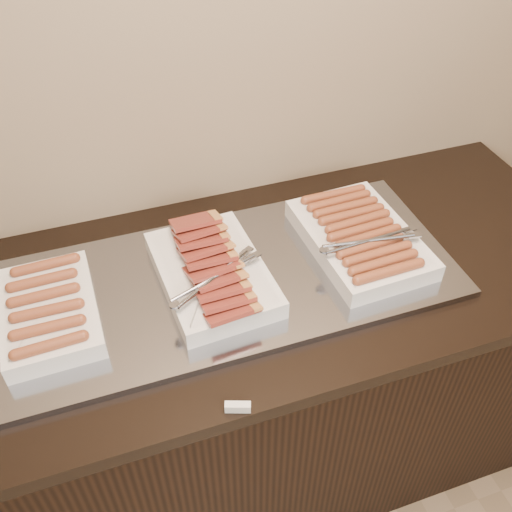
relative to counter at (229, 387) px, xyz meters
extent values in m
cube|color=#9E896B|center=(0.00, 0.37, 0.95)|extent=(6.00, 0.05, 2.80)
cube|color=black|center=(0.00, 0.00, -0.02)|extent=(2.00, 0.70, 0.86)
cube|color=black|center=(0.00, 0.00, 0.43)|extent=(2.06, 0.76, 0.04)
cube|color=gray|center=(-0.01, 0.00, 0.46)|extent=(1.20, 0.50, 0.02)
cube|color=silver|center=(-0.41, 0.00, 0.49)|extent=(0.22, 0.32, 0.05)
cylinder|color=#9A502F|center=(-0.42, -0.13, 0.52)|extent=(0.14, 0.03, 0.03)
cylinder|color=#9A502F|center=(-0.42, -0.08, 0.52)|extent=(0.14, 0.03, 0.03)
cylinder|color=#9A502F|center=(-0.41, -0.03, 0.52)|extent=(0.14, 0.03, 0.03)
cylinder|color=#9A502F|center=(-0.42, 0.03, 0.52)|extent=(0.14, 0.03, 0.03)
cylinder|color=#9A502F|center=(-0.42, 0.08, 0.52)|extent=(0.14, 0.03, 0.03)
cylinder|color=#9A502F|center=(-0.41, 0.13, 0.52)|extent=(0.14, 0.03, 0.03)
cube|color=silver|center=(-0.03, 0.00, 0.49)|extent=(0.27, 0.38, 0.05)
cube|color=maroon|center=(-0.03, -0.15, 0.52)|extent=(0.13, 0.10, 0.04)
cube|color=maroon|center=(-0.02, -0.12, 0.52)|extent=(0.13, 0.09, 0.04)
cube|color=maroon|center=(-0.03, -0.08, 0.52)|extent=(0.13, 0.09, 0.04)
cube|color=maroon|center=(-0.02, -0.05, 0.53)|extent=(0.13, 0.10, 0.04)
cube|color=maroon|center=(-0.03, -0.02, 0.53)|extent=(0.13, 0.10, 0.04)
cube|color=maroon|center=(-0.03, 0.02, 0.53)|extent=(0.12, 0.09, 0.04)
cube|color=maroon|center=(-0.03, 0.05, 0.54)|extent=(0.13, 0.10, 0.04)
cube|color=maroon|center=(-0.03, 0.08, 0.54)|extent=(0.12, 0.09, 0.04)
cube|color=maroon|center=(-0.03, 0.12, 0.54)|extent=(0.13, 0.10, 0.04)
cube|color=maroon|center=(-0.03, 0.15, 0.54)|extent=(0.13, 0.09, 0.04)
cube|color=silver|center=(0.38, 0.00, 0.49)|extent=(0.27, 0.40, 0.05)
cylinder|color=#9A502F|center=(0.37, -0.16, 0.52)|extent=(0.17, 0.03, 0.03)
cylinder|color=#9A502F|center=(0.37, -0.13, 0.52)|extent=(0.17, 0.04, 0.03)
cylinder|color=#9A502F|center=(0.37, -0.10, 0.52)|extent=(0.17, 0.03, 0.03)
cylinder|color=#9A502F|center=(0.37, -0.07, 0.52)|extent=(0.17, 0.04, 0.03)
cylinder|color=#9A502F|center=(0.38, -0.03, 0.52)|extent=(0.17, 0.04, 0.03)
cylinder|color=#9A502F|center=(0.38, 0.00, 0.52)|extent=(0.17, 0.04, 0.03)
cylinder|color=#9A502F|center=(0.39, 0.03, 0.52)|extent=(0.17, 0.04, 0.03)
cylinder|color=#9A502F|center=(0.38, 0.07, 0.52)|extent=(0.17, 0.03, 0.03)
cylinder|color=#9A502F|center=(0.38, 0.10, 0.52)|extent=(0.17, 0.03, 0.03)
cylinder|color=#9A502F|center=(0.38, 0.13, 0.52)|extent=(0.17, 0.04, 0.03)
cylinder|color=#9A502F|center=(0.37, 0.16, 0.52)|extent=(0.17, 0.03, 0.03)
cube|color=silver|center=(-0.07, -0.36, 0.46)|extent=(0.06, 0.03, 0.02)
camera|label=1|loc=(-0.25, -0.99, 1.48)|focal=40.00mm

